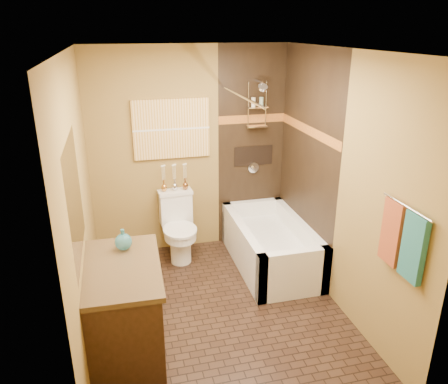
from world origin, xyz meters
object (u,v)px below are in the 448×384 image
object	(u,v)px
bathtub	(270,248)
vanity	(124,314)
toilet	(178,227)
sunset_painting	(171,129)

from	to	relation	value
bathtub	vanity	xyz separation A→B (m)	(-1.72, -1.19, 0.23)
toilet	vanity	world-z (taller)	vanity
sunset_painting	toilet	distance (m)	1.17
vanity	toilet	bearing A→B (deg)	68.56
sunset_painting	toilet	size ratio (longest dim) A/B	1.11
bathtub	toilet	world-z (taller)	toilet
bathtub	toilet	distance (m)	1.13
vanity	bathtub	bearing A→B (deg)	36.33
toilet	vanity	size ratio (longest dim) A/B	0.78
toilet	bathtub	bearing A→B (deg)	-27.95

